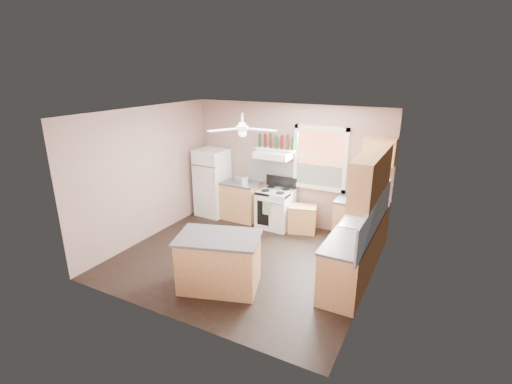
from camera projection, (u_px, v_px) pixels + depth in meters
The scene contains 32 objects.
floor at pixel (244, 259), 6.96m from camera, with size 4.50×4.50×0.00m, color black.
ceiling at pixel (242, 113), 6.10m from camera, with size 4.50×4.50×0.00m, color white.
wall_back at pixel (288, 165), 8.23m from camera, with size 4.50×0.05×2.70m, color gray.
wall_right at pixel (376, 213), 5.53m from camera, with size 0.05×4.00×2.70m, color gray.
wall_left at pixel (146, 174), 7.53m from camera, with size 0.05×4.00×2.70m, color gray.
backsplash_back at pixel (306, 176), 8.05m from camera, with size 2.90×0.03×0.55m, color white.
backsplash_right at pixel (375, 216), 5.85m from camera, with size 0.03×2.60×0.55m, color white.
window_view at pixel (320, 158), 7.78m from camera, with size 1.00×0.02×1.20m, color brown.
window_frame at pixel (320, 159), 7.76m from camera, with size 1.16×0.07×1.36m, color white.
refrigerator at pixel (212, 182), 8.86m from camera, with size 0.68×0.66×1.60m, color white.
base_cabinet_left at pixel (240, 201), 8.72m from camera, with size 0.90×0.60×0.86m, color #A97346.
counter_left at pixel (240, 183), 8.57m from camera, with size 0.92×0.62×0.04m, color #434346.
toaster at pixel (241, 180), 8.43m from camera, with size 0.28×0.16×0.18m, color silver.
stove at pixel (275, 209), 8.24m from camera, with size 0.73×0.64×0.86m, color white.
range_hood at pixel (274, 155), 8.01m from camera, with size 0.78×0.50×0.14m, color white.
bottle_shelf at pixel (276, 149), 8.08m from camera, with size 0.90×0.26×0.03m, color white.
cart at pixel (302, 219), 8.02m from camera, with size 0.58×0.39×0.58m, color #A97346.
base_cabinet_corner at pixel (360, 223), 7.48m from camera, with size 1.00×0.60×0.86m, color #A97346.
base_cabinet_right at pixel (353, 254), 6.22m from camera, with size 0.60×2.20×0.86m, color #A97346.
counter_corner at pixel (362, 202), 7.34m from camera, with size 1.02×0.62×0.04m, color #434346.
counter_right at pixel (355, 230), 6.08m from camera, with size 0.62×2.22×0.04m, color #434346.
sink at pixel (358, 225), 6.24m from camera, with size 0.55×0.45×0.03m, color silver.
faucet at pixel (368, 222), 6.15m from camera, with size 0.03×0.03×0.14m, color silver.
upper_cabinet_right at pixel (372, 175), 5.90m from camera, with size 0.33×1.80×0.76m, color #A97346.
upper_cabinet_corner at pixel (379, 151), 7.03m from camera, with size 0.60×0.33×0.52m, color #A97346.
paper_towel at pixel (383, 184), 7.21m from camera, with size 0.12×0.12×0.26m, color white.
island at pixel (219, 263), 5.95m from camera, with size 1.23×0.77×0.86m, color #A97346.
island_top at pixel (218, 238), 5.80m from camera, with size 1.30×0.85×0.04m, color #434346.
ceiling_fan_hub at pixel (242, 128), 6.18m from camera, with size 0.20×0.20×0.08m, color white.
soap_bottle at pixel (361, 227), 5.85m from camera, with size 0.09×0.09×0.24m, color silver.
red_caddy at pixel (367, 210), 6.73m from camera, with size 0.18×0.12×0.10m, color #B5300F.
wine_bottles at pixel (276, 142), 8.03m from camera, with size 0.86×0.06×0.31m.
Camera 1 is at (3.08, -5.38, 3.40)m, focal length 26.00 mm.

